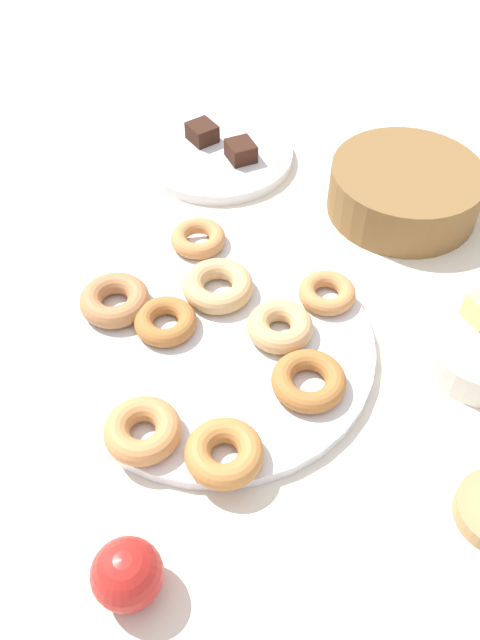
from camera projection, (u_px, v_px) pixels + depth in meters
ground_plane at (217, 348)px, 0.84m from camera, size 2.40×2.40×0.00m
donut_plate at (217, 344)px, 0.84m from camera, size 0.40×0.40×0.02m
donut_0 at (224, 453)px, 0.71m from camera, size 0.09×0.09×0.03m
donut_1 at (280, 326)px, 0.83m from camera, size 0.12×0.12×0.03m
donut_2 at (165, 321)px, 0.84m from camera, size 0.11×0.11×0.02m
donut_3 at (143, 430)px, 0.73m from camera, size 0.12×0.12×0.03m
donut_4 at (218, 286)px, 0.88m from camera, size 0.10×0.10×0.03m
donut_5 at (309, 381)px, 0.78m from camera, size 0.12×0.12×0.03m
donut_6 at (327, 293)px, 0.87m from camera, size 0.09×0.09×0.02m
donut_7 at (115, 300)px, 0.86m from camera, size 0.12×0.12×0.03m
donut_8 at (198, 238)px, 0.94m from camera, size 0.09×0.09×0.02m
cake_plate at (218, 155)px, 1.11m from camera, size 0.25×0.25×0.02m
brownie_near at (202, 132)px, 1.11m from camera, size 0.06×0.05×0.03m
brownie_far at (241, 151)px, 1.08m from camera, size 0.05×0.05×0.03m
basket at (404, 190)px, 1.00m from camera, size 0.27×0.27×0.07m
apple at (127, 574)px, 0.62m from camera, size 0.07×0.07×0.07m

